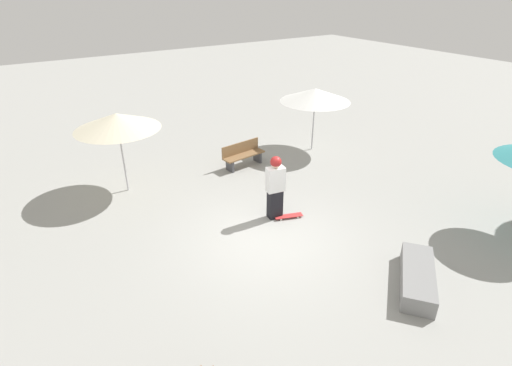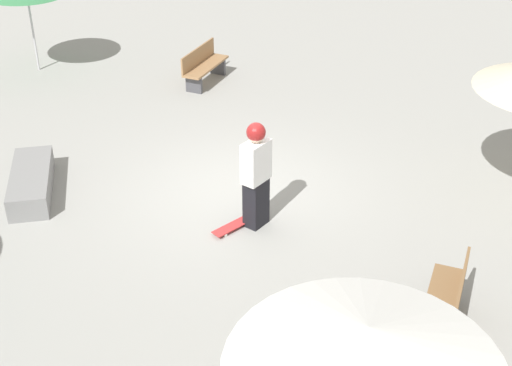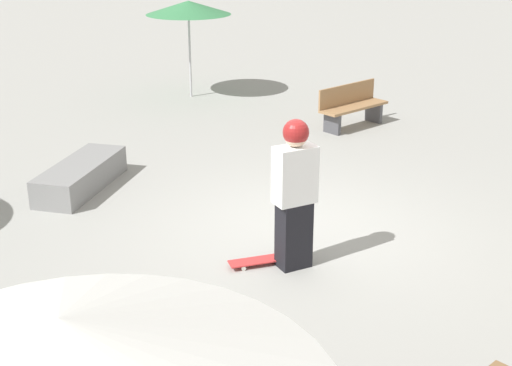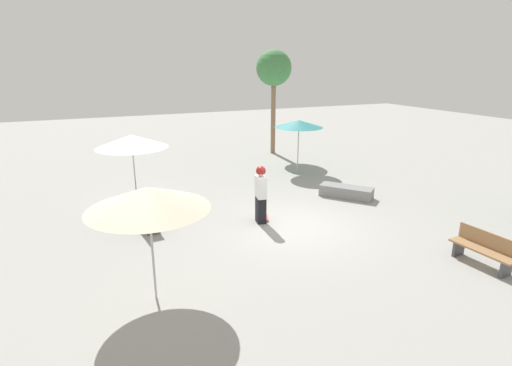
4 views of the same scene
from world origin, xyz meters
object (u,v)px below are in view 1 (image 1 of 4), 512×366
at_px(concrete_ledge, 417,277).
at_px(bench_far, 243,155).
at_px(shade_umbrella_cream, 117,121).
at_px(skateboard, 289,216).
at_px(skater_main, 275,185).
at_px(shade_umbrella_white, 315,95).

distance_m(concrete_ledge, bench_far, 7.43).
height_order(concrete_ledge, bench_far, bench_far).
relative_size(bench_far, shade_umbrella_cream, 0.65).
bearing_deg(skateboard, concrete_ledge, -60.56).
bearing_deg(concrete_ledge, skateboard, -169.84).
relative_size(skater_main, shade_umbrella_white, 0.71).
bearing_deg(concrete_ledge, skater_main, -166.41).
xyz_separation_m(concrete_ledge, bench_far, (-7.42, 0.09, 0.21)).
xyz_separation_m(concrete_ledge, shade_umbrella_cream, (-7.84, -3.95, 2.07)).
height_order(concrete_ledge, shade_umbrella_cream, shade_umbrella_cream).
bearing_deg(shade_umbrella_cream, bench_far, 84.04).
xyz_separation_m(skater_main, shade_umbrella_cream, (-3.85, -2.98, 1.28)).
height_order(skateboard, shade_umbrella_white, shade_umbrella_white).
height_order(skateboard, bench_far, bench_far).
bearing_deg(bench_far, shade_umbrella_white, 170.52).
xyz_separation_m(skater_main, bench_far, (-3.43, 1.06, -0.57)).
distance_m(concrete_ledge, shade_umbrella_white, 8.17).
height_order(skateboard, shade_umbrella_cream, shade_umbrella_cream).
bearing_deg(shade_umbrella_white, skater_main, -51.57).
height_order(skater_main, concrete_ledge, skater_main).
bearing_deg(skateboard, shade_umbrella_cream, 147.83).
distance_m(concrete_ledge, shade_umbrella_cream, 9.02).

